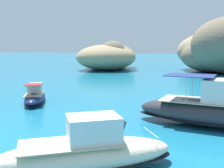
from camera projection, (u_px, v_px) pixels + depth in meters
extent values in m
ellipsoid|color=#9E8966|center=(214.00, 51.00, 62.33)|extent=(11.76, 12.30, 8.92)
ellipsoid|color=#756651|center=(210.00, 56.00, 58.69)|extent=(15.26, 13.45, 6.72)
ellipsoid|color=#9E8966|center=(212.00, 51.00, 63.06)|extent=(19.21, 16.39, 8.62)
ellipsoid|color=#9E8966|center=(106.00, 57.00, 63.75)|extent=(16.50, 17.04, 5.84)
ellipsoid|color=#756651|center=(113.00, 56.00, 62.76)|extent=(8.33, 7.66, 6.68)
ellipsoid|color=#9E8966|center=(110.00, 58.00, 70.08)|extent=(14.74, 16.47, 5.11)
ellipsoid|color=#84755B|center=(117.00, 56.00, 72.55)|extent=(11.69, 10.34, 5.87)
ellipsoid|color=#9E8966|center=(99.00, 58.00, 68.76)|extent=(11.20, 11.38, 5.04)
ellipsoid|color=#2D2D33|center=(217.00, 113.00, 18.56)|extent=(10.76, 3.50, 1.82)
ellipsoid|color=black|center=(217.00, 119.00, 18.61)|extent=(10.98, 3.57, 0.22)
cube|color=#C6B793|center=(205.00, 101.00, 18.80)|extent=(5.95, 2.88, 0.06)
cube|color=navy|center=(190.00, 75.00, 19.04)|extent=(3.27, 2.59, 0.04)
cylinder|color=silver|center=(192.00, 86.00, 20.15)|extent=(0.03, 0.03, 1.71)
cylinder|color=silver|center=(186.00, 90.00, 18.15)|extent=(0.03, 0.03, 1.71)
ellipsoid|color=beige|center=(85.00, 155.00, 12.05)|extent=(7.41, 7.13, 1.35)
ellipsoid|color=black|center=(85.00, 162.00, 12.09)|extent=(7.56, 7.27, 0.16)
cube|color=#C6B793|center=(71.00, 143.00, 11.82)|extent=(4.56, 4.44, 0.06)
cube|color=silver|center=(93.00, 128.00, 12.00)|extent=(2.75, 2.73, 1.11)
cube|color=#2D4756|center=(118.00, 124.00, 12.28)|extent=(1.24, 1.30, 0.59)
cylinder|color=silver|center=(151.00, 132.00, 12.76)|extent=(1.16, 1.24, 0.04)
ellipsoid|color=navy|center=(35.00, 98.00, 26.51)|extent=(5.02, 5.97, 1.03)
ellipsoid|color=black|center=(35.00, 100.00, 26.54)|extent=(5.12, 6.09, 0.12)
cube|color=#C6B793|center=(34.00, 94.00, 26.01)|extent=(3.20, 3.60, 0.06)
cube|color=silver|center=(35.00, 88.00, 26.69)|extent=(2.02, 2.12, 0.85)
cube|color=#2D4756|center=(36.00, 86.00, 27.53)|extent=(1.08, 0.86, 0.46)
cylinder|color=silver|center=(38.00, 88.00, 28.74)|extent=(1.05, 0.77, 0.04)
cube|color=maroon|center=(33.00, 85.00, 25.28)|extent=(2.21, 2.30, 0.04)
cylinder|color=silver|center=(26.00, 90.00, 25.26)|extent=(0.03, 0.03, 0.97)
cylinder|color=silver|center=(40.00, 90.00, 25.44)|extent=(0.03, 0.03, 0.97)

